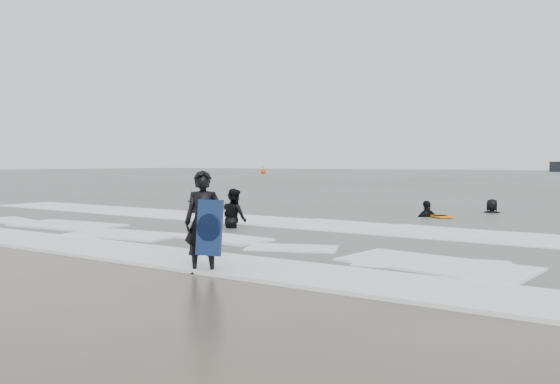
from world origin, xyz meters
The scene contains 9 objects.
ground centered at (0.00, 0.00, 0.00)m, with size 320.00×320.00×0.00m, color brown.
surfer_centre centered at (2.52, -1.31, 0.00)m, with size 0.67×0.44×1.85m, color black.
surfer_wading centered at (-1.02, 4.09, 0.00)m, with size 0.86×0.67×1.77m, color black.
surfer_breaker centered at (-4.81, 6.58, 0.00)m, with size 1.04×0.60×1.61m, color black.
surfer_right_near centered at (2.69, 10.48, 0.00)m, with size 1.05×0.44×1.79m, color black.
surfer_right_far centered at (4.29, 13.26, 0.00)m, with size 0.86×0.56×1.75m, color black.
surf_foam centered at (0.00, 3.70, 0.04)m, with size 30.03×9.06×0.09m.
bodyboards centered at (1.50, 4.35, 0.50)m, with size 5.56×12.48×1.25m.
buoy centered at (-49.64, 74.80, 0.42)m, with size 1.00×1.00×1.65m.
Camera 1 is at (8.94, -8.59, 1.95)m, focal length 35.00 mm.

